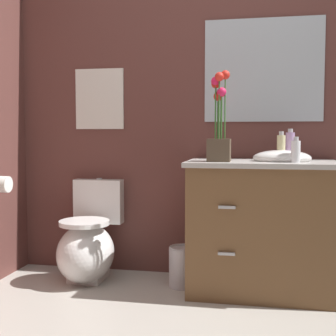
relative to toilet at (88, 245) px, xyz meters
The scene contains 11 objects.
wall_back 1.51m from the toilet, 15.33° to the left, with size 4.64×0.05×2.50m, color brown.
toilet is the anchor object (origin of this frame).
vanity_cabinet 1.20m from the toilet, ahead, with size 0.94×0.56×1.03m.
flower_vase 1.22m from the toilet, ahead, with size 0.14×0.14×0.56m.
soap_bottle 1.53m from the toilet, ahead, with size 0.05×0.05×0.15m.
lotion_bottle 1.52m from the toilet, ahead, with size 0.06×0.06×0.20m.
hand_wash_bottle 1.46m from the toilet, ahead, with size 0.05×0.05×0.19m.
trash_bin 0.68m from the toilet, ahead, with size 0.18×0.18×0.27m.
wall_poster 1.06m from the toilet, 90.00° to the left, with size 0.37×0.01×0.44m, color silver.
wall_mirror 1.71m from the toilet, 12.81° to the left, with size 0.80×0.01×0.70m, color #B2BCC6.
toilet_paper_roll 0.72m from the toilet, 159.76° to the right, with size 0.11×0.11×0.11m, color white.
Camera 1 is at (0.27, -1.78, 1.02)m, focal length 49.77 mm.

